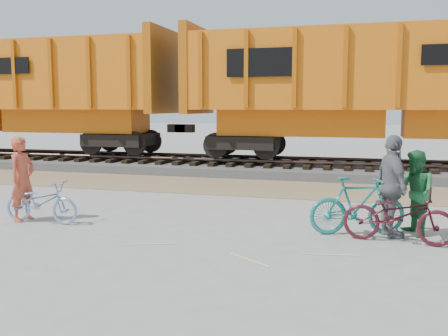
% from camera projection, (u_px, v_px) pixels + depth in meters
% --- Properties ---
extents(ground, '(120.00, 120.00, 0.00)m').
position_uv_depth(ground, '(221.00, 237.00, 9.01)').
color(ground, '#9E9E99').
rests_on(ground, ground).
extents(gravel_strip, '(120.00, 3.00, 0.02)m').
position_uv_depth(gravel_strip, '(274.00, 189.00, 14.26)').
color(gravel_strip, tan).
rests_on(gravel_strip, ground).
extents(ballast_bed, '(120.00, 4.00, 0.30)m').
position_uv_depth(ballast_bed, '(291.00, 169.00, 17.59)').
color(ballast_bed, slate).
rests_on(ballast_bed, ground).
extents(track, '(120.00, 2.60, 0.24)m').
position_uv_depth(track, '(292.00, 160.00, 17.55)').
color(track, black).
rests_on(track, ballast_bed).
extents(hopper_car_left, '(14.00, 3.13, 4.65)m').
position_uv_depth(hopper_car_left, '(9.00, 90.00, 20.38)').
color(hopper_car_left, black).
rests_on(hopper_car_left, track).
extents(hopper_car_center, '(14.00, 3.13, 4.65)m').
position_uv_depth(hopper_car_center, '(395.00, 86.00, 16.33)').
color(hopper_car_center, black).
rests_on(hopper_car_center, track).
extents(bicycle_blue, '(1.63, 0.59, 0.85)m').
position_uv_depth(bicycle_blue, '(41.00, 202.00, 10.04)').
color(bicycle_blue, '#7FA4D7').
rests_on(bicycle_blue, ground).
extents(bicycle_teal, '(1.85, 1.08, 1.07)m').
position_uv_depth(bicycle_teal, '(358.00, 206.00, 9.13)').
color(bicycle_teal, teal).
rests_on(bicycle_teal, ground).
extents(bicycle_maroon, '(1.92, 0.87, 0.97)m').
position_uv_depth(bicycle_maroon, '(398.00, 215.00, 8.56)').
color(bicycle_maroon, '#48141E').
rests_on(bicycle_maroon, ground).
extents(person_solo, '(0.44, 0.65, 1.74)m').
position_uv_depth(person_solo, '(22.00, 179.00, 10.22)').
color(person_solo, '#C94F33').
rests_on(person_solo, ground).
extents(person_man, '(0.85, 0.94, 1.56)m').
position_uv_depth(person_man, '(415.00, 193.00, 9.03)').
color(person_man, '#27733C').
rests_on(person_man, ground).
extents(person_woman, '(0.79, 1.17, 1.84)m').
position_uv_depth(person_woman, '(392.00, 186.00, 8.91)').
color(person_woman, slate).
rests_on(person_woman, ground).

